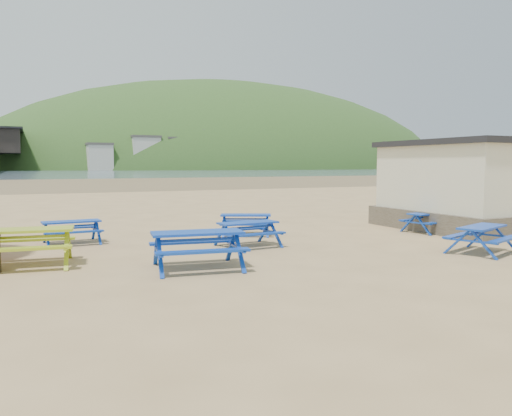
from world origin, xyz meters
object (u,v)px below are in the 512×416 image
picnic_table_blue_b (246,225)px  amenity_block (496,184)px  picnic_table_blue_a (72,232)px  picnic_table_yellow (26,248)px

picnic_table_blue_b → amenity_block: amenity_block is taller
picnic_table_blue_b → picnic_table_blue_a: bearing=-159.8°
amenity_block → picnic_table_blue_a: bearing=171.2°
picnic_table_blue_a → amenity_block: (14.65, -2.26, 1.23)m
picnic_table_yellow → amenity_block: size_ratio=0.30×
picnic_table_blue_a → picnic_table_blue_b: 5.35m
picnic_table_blue_a → picnic_table_blue_b: picnic_table_blue_b is taller
picnic_table_yellow → picnic_table_blue_b: bearing=28.5°
picnic_table_blue_b → picnic_table_yellow: picnic_table_yellow is taller
picnic_table_blue_a → amenity_block: 14.88m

